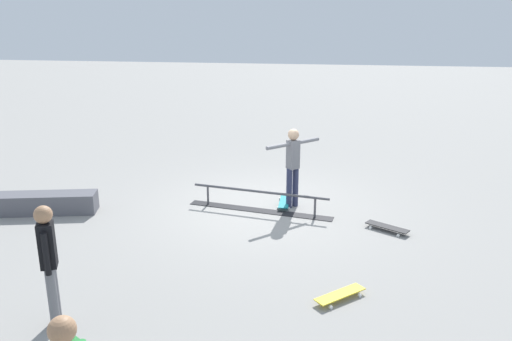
{
  "coord_description": "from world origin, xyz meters",
  "views": [
    {
      "loc": [
        -1.28,
        9.83,
        3.85
      ],
      "look_at": [
        0.08,
        0.69,
        1.0
      ],
      "focal_mm": 36.47,
      "sensor_mm": 36.0,
      "label": 1
    }
  ],
  "objects_px": {
    "bystander_black_shirt": "(49,259)",
    "loose_skateboard_yellow": "(340,295)",
    "skater_main": "(293,162)",
    "skate_ledge": "(46,203)",
    "skateboard_main": "(284,202)",
    "grind_rail": "(260,202)",
    "loose_skateboard_black": "(387,227)"
  },
  "relations": [
    {
      "from": "grind_rail",
      "to": "skater_main",
      "type": "distance_m",
      "value": 1.03
    },
    {
      "from": "skater_main",
      "to": "skateboard_main",
      "type": "bearing_deg",
      "value": 111.09
    },
    {
      "from": "bystander_black_shirt",
      "to": "grind_rail",
      "type": "bearing_deg",
      "value": 131.96
    },
    {
      "from": "skater_main",
      "to": "bystander_black_shirt",
      "type": "bearing_deg",
      "value": -163.8
    },
    {
      "from": "skate_ledge",
      "to": "skater_main",
      "type": "distance_m",
      "value": 4.98
    },
    {
      "from": "loose_skateboard_black",
      "to": "loose_skateboard_yellow",
      "type": "bearing_deg",
      "value": 101.99
    },
    {
      "from": "bystander_black_shirt",
      "to": "loose_skateboard_yellow",
      "type": "height_order",
      "value": "bystander_black_shirt"
    },
    {
      "from": "skater_main",
      "to": "loose_skateboard_yellow",
      "type": "height_order",
      "value": "skater_main"
    },
    {
      "from": "skateboard_main",
      "to": "skater_main",
      "type": "bearing_deg",
      "value": -116.09
    },
    {
      "from": "grind_rail",
      "to": "loose_skateboard_black",
      "type": "height_order",
      "value": "grind_rail"
    },
    {
      "from": "skate_ledge",
      "to": "bystander_black_shirt",
      "type": "bearing_deg",
      "value": 121.17
    },
    {
      "from": "grind_rail",
      "to": "loose_skateboard_yellow",
      "type": "relative_size",
      "value": 4.1
    },
    {
      "from": "bystander_black_shirt",
      "to": "loose_skateboard_yellow",
      "type": "xyz_separation_m",
      "value": [
        -3.59,
        -1.14,
        -0.84
      ]
    },
    {
      "from": "skateboard_main",
      "to": "skate_ledge",
      "type": "bearing_deg",
      "value": 102.25
    },
    {
      "from": "skate_ledge",
      "to": "skateboard_main",
      "type": "relative_size",
      "value": 2.44
    },
    {
      "from": "grind_rail",
      "to": "loose_skateboard_black",
      "type": "xyz_separation_m",
      "value": [
        -2.44,
        0.64,
        -0.11
      ]
    },
    {
      "from": "skateboard_main",
      "to": "loose_skateboard_yellow",
      "type": "xyz_separation_m",
      "value": [
        -1.12,
        3.56,
        0.0
      ]
    },
    {
      "from": "skater_main",
      "to": "loose_skateboard_yellow",
      "type": "bearing_deg",
      "value": -118.77
    },
    {
      "from": "loose_skateboard_yellow",
      "to": "skateboard_main",
      "type": "bearing_deg",
      "value": 64.92
    },
    {
      "from": "loose_skateboard_yellow",
      "to": "loose_skateboard_black",
      "type": "xyz_separation_m",
      "value": [
        -0.86,
        -2.51,
        0.0
      ]
    },
    {
      "from": "bystander_black_shirt",
      "to": "loose_skateboard_yellow",
      "type": "bearing_deg",
      "value": 84.76
    },
    {
      "from": "skate_ledge",
      "to": "loose_skateboard_black",
      "type": "relative_size",
      "value": 2.48
    },
    {
      "from": "skate_ledge",
      "to": "bystander_black_shirt",
      "type": "relative_size",
      "value": 1.21
    },
    {
      "from": "grind_rail",
      "to": "skater_main",
      "type": "relative_size",
      "value": 1.83
    },
    {
      "from": "skate_ledge",
      "to": "skater_main",
      "type": "height_order",
      "value": "skater_main"
    },
    {
      "from": "loose_skateboard_yellow",
      "to": "loose_skateboard_black",
      "type": "height_order",
      "value": "same"
    },
    {
      "from": "skateboard_main",
      "to": "loose_skateboard_yellow",
      "type": "distance_m",
      "value": 3.73
    },
    {
      "from": "skate_ledge",
      "to": "loose_skateboard_yellow",
      "type": "distance_m",
      "value": 6.26
    },
    {
      "from": "grind_rail",
      "to": "skateboard_main",
      "type": "height_order",
      "value": "grind_rail"
    },
    {
      "from": "skater_main",
      "to": "bystander_black_shirt",
      "type": "height_order",
      "value": "skater_main"
    },
    {
      "from": "grind_rail",
      "to": "loose_skateboard_black",
      "type": "relative_size",
      "value": 3.76
    },
    {
      "from": "skater_main",
      "to": "grind_rail",
      "type": "bearing_deg",
      "value": 163.82
    }
  ]
}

